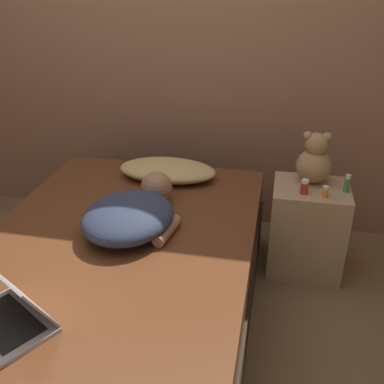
{
  "coord_description": "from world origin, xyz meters",
  "views": [
    {
      "loc": [
        0.72,
        -1.69,
        1.72
      ],
      "look_at": [
        0.33,
        0.24,
        0.71
      ],
      "focal_mm": 42.0,
      "sensor_mm": 36.0,
      "label": 1
    }
  ],
  "objects_px": {
    "bottle_red": "(304,187)",
    "bottle_green": "(347,184)",
    "pillow": "(167,170)",
    "person_lying": "(133,213)",
    "bottle_orange": "(325,192)",
    "teddy_bear": "(314,161)",
    "laptop": "(10,312)"
  },
  "relations": [
    {
      "from": "bottle_red",
      "to": "bottle_green",
      "type": "height_order",
      "value": "bottle_green"
    },
    {
      "from": "pillow",
      "to": "person_lying",
      "type": "xyz_separation_m",
      "value": [
        -0.03,
        -0.59,
        0.03
      ]
    },
    {
      "from": "pillow",
      "to": "bottle_orange",
      "type": "bearing_deg",
      "value": -8.15
    },
    {
      "from": "teddy_bear",
      "to": "bottle_green",
      "type": "distance_m",
      "value": 0.23
    },
    {
      "from": "bottle_red",
      "to": "bottle_green",
      "type": "relative_size",
      "value": 0.79
    },
    {
      "from": "laptop",
      "to": "bottle_red",
      "type": "bearing_deg",
      "value": 79.53
    },
    {
      "from": "pillow",
      "to": "bottle_red",
      "type": "distance_m",
      "value": 0.83
    },
    {
      "from": "bottle_orange",
      "to": "pillow",
      "type": "bearing_deg",
      "value": 171.85
    },
    {
      "from": "pillow",
      "to": "laptop",
      "type": "xyz_separation_m",
      "value": [
        -0.26,
        -1.33,
        -0.0
      ]
    },
    {
      "from": "bottle_green",
      "to": "teddy_bear",
      "type": "bearing_deg",
      "value": 152.23
    },
    {
      "from": "bottle_red",
      "to": "pillow",
      "type": "bearing_deg",
      "value": 172.25
    },
    {
      "from": "pillow",
      "to": "teddy_bear",
      "type": "bearing_deg",
      "value": 3.54
    },
    {
      "from": "person_lying",
      "to": "bottle_red",
      "type": "distance_m",
      "value": 0.97
    },
    {
      "from": "person_lying",
      "to": "bottle_orange",
      "type": "distance_m",
      "value": 1.06
    },
    {
      "from": "person_lying",
      "to": "bottle_red",
      "type": "bearing_deg",
      "value": 39.04
    },
    {
      "from": "pillow",
      "to": "laptop",
      "type": "distance_m",
      "value": 1.36
    },
    {
      "from": "pillow",
      "to": "teddy_bear",
      "type": "relative_size",
      "value": 1.94
    },
    {
      "from": "bottle_orange",
      "to": "bottle_red",
      "type": "distance_m",
      "value": 0.12
    },
    {
      "from": "laptop",
      "to": "bottle_orange",
      "type": "relative_size",
      "value": 6.45
    },
    {
      "from": "pillow",
      "to": "person_lying",
      "type": "relative_size",
      "value": 0.86
    },
    {
      "from": "teddy_bear",
      "to": "bottle_green",
      "type": "bearing_deg",
      "value": -27.77
    },
    {
      "from": "person_lying",
      "to": "bottle_red",
      "type": "xyz_separation_m",
      "value": [
        0.84,
        0.48,
        -0.01
      ]
    },
    {
      "from": "pillow",
      "to": "bottle_orange",
      "type": "height_order",
      "value": "pillow"
    },
    {
      "from": "laptop",
      "to": "pillow",
      "type": "bearing_deg",
      "value": 110.03
    },
    {
      "from": "bottle_green",
      "to": "bottle_red",
      "type": "bearing_deg",
      "value": -164.1
    },
    {
      "from": "person_lying",
      "to": "bottle_orange",
      "type": "bearing_deg",
      "value": 34.99
    },
    {
      "from": "bottle_orange",
      "to": "laptop",
      "type": "bearing_deg",
      "value": -134.73
    },
    {
      "from": "bottle_red",
      "to": "teddy_bear",
      "type": "bearing_deg",
      "value": 73.71
    },
    {
      "from": "laptop",
      "to": "bottle_green",
      "type": "distance_m",
      "value": 1.84
    },
    {
      "from": "bottle_green",
      "to": "person_lying",
      "type": "bearing_deg",
      "value": -153.09
    },
    {
      "from": "pillow",
      "to": "bottle_red",
      "type": "relative_size",
      "value": 7.19
    },
    {
      "from": "teddy_bear",
      "to": "bottle_red",
      "type": "height_order",
      "value": "teddy_bear"
    }
  ]
}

